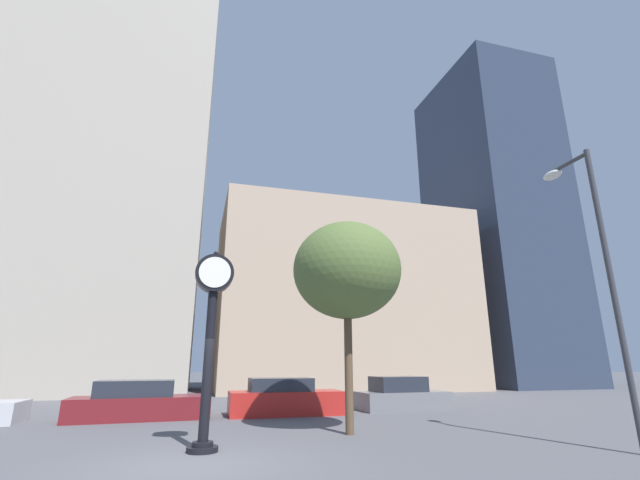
{
  "coord_description": "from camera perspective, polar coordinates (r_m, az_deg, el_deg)",
  "views": [
    {
      "loc": [
        -0.11,
        -9.76,
        1.93
      ],
      "look_at": [
        5.71,
        10.8,
        8.12
      ],
      "focal_mm": 24.0,
      "sensor_mm": 36.0,
      "label": 1
    }
  ],
  "objects": [
    {
      "name": "car_grey",
      "position": [
        20.11,
        10.81,
        -19.74
      ],
      "size": [
        4.06,
        1.93,
        1.39
      ],
      "rotation": [
        0.0,
        0.0,
        0.06
      ],
      "color": "slate",
      "rests_on": "ground_plane"
    },
    {
      "name": "car_red",
      "position": [
        17.98,
        -4.75,
        -20.37
      ],
      "size": [
        4.41,
        1.77,
        1.38
      ],
      "rotation": [
        0.0,
        0.0,
        -0.01
      ],
      "color": "red",
      "rests_on": "ground_plane"
    },
    {
      "name": "bare_tree",
      "position": [
        13.42,
        3.61,
        -4.1
      ],
      "size": [
        3.36,
        3.36,
        6.25
      ],
      "color": "brown",
      "rests_on": "ground_plane"
    },
    {
      "name": "car_maroon",
      "position": [
        17.81,
        -22.96,
        -19.35
      ],
      "size": [
        4.89,
        2.19,
        1.35
      ],
      "rotation": [
        0.0,
        0.0,
        0.05
      ],
      "color": "maroon",
      "rests_on": "ground_plane"
    },
    {
      "name": "street_clock",
      "position": [
        11.0,
        -14.27,
        -10.05
      ],
      "size": [
        0.95,
        0.71,
        4.7
      ],
      "color": "black",
      "rests_on": "ground_plane"
    },
    {
      "name": "street_lamp_right",
      "position": [
        13.05,
        32.57,
        -0.77
      ],
      "size": [
        0.36,
        1.57,
        7.41
      ],
      "color": "#38383D",
      "rests_on": "ground_plane"
    },
    {
      "name": "building_storefront_row",
      "position": [
        35.92,
        2.53,
        -8.13
      ],
      "size": [
        19.65,
        12.0,
        13.86
      ],
      "color": "tan",
      "rests_on": "ground_plane"
    },
    {
      "name": "building_tall_tower",
      "position": [
        37.01,
        -27.1,
        6.24
      ],
      "size": [
        15.16,
        12.0,
        29.81
      ],
      "color": "#ADA393",
      "rests_on": "ground_plane"
    },
    {
      "name": "building_glass_modern",
      "position": [
        45.52,
        22.15,
        2.35
      ],
      "size": [
        8.95,
        12.0,
        30.88
      ],
      "color": "#2D384C",
      "rests_on": "ground_plane"
    },
    {
      "name": "ground_plane",
      "position": [
        9.95,
        -16.71,
        -26.72
      ],
      "size": [
        200.0,
        200.0,
        0.0
      ],
      "primitive_type": "plane",
      "color": "#515156"
    }
  ]
}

